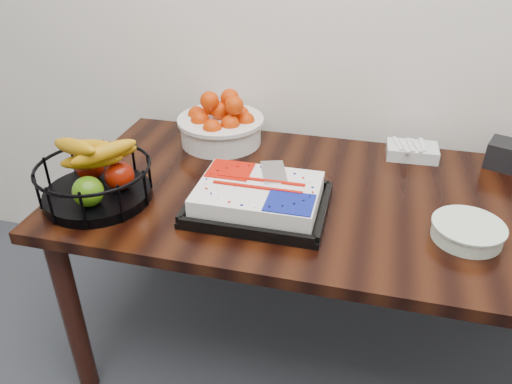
% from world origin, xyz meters
% --- Properties ---
extents(table, '(1.80, 0.90, 0.75)m').
position_xyz_m(table, '(0.00, 2.00, 0.66)').
color(table, black).
rests_on(table, ground).
extents(cake_tray, '(0.43, 0.35, 0.09)m').
position_xyz_m(cake_tray, '(-0.21, 1.86, 0.79)').
color(cake_tray, black).
rests_on(cake_tray, table).
extents(tangerine_bowl, '(0.34, 0.34, 0.21)m').
position_xyz_m(tangerine_bowl, '(-0.48, 2.30, 0.84)').
color(tangerine_bowl, white).
rests_on(tangerine_bowl, table).
extents(fruit_basket, '(0.37, 0.37, 0.19)m').
position_xyz_m(fruit_basket, '(-0.74, 1.79, 0.83)').
color(fruit_basket, black).
rests_on(fruit_basket, table).
extents(plate_stack, '(0.21, 0.21, 0.05)m').
position_xyz_m(plate_stack, '(0.41, 1.85, 0.78)').
color(plate_stack, white).
rests_on(plate_stack, table).
extents(fork_bag, '(0.19, 0.13, 0.05)m').
position_xyz_m(fork_bag, '(0.26, 2.35, 0.78)').
color(fork_bag, silver).
rests_on(fork_bag, table).
extents(napkin_box, '(0.16, 0.15, 0.10)m').
position_xyz_m(napkin_box, '(0.59, 2.35, 0.80)').
color(napkin_box, black).
rests_on(napkin_box, table).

